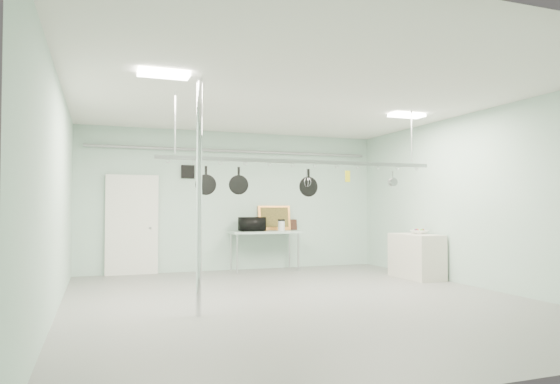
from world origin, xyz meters
name	(u,v)px	position (x,y,z in m)	size (l,w,h in m)	color
floor	(299,300)	(0.00, 0.00, 0.00)	(8.00, 8.00, 0.00)	gray
ceiling	(299,98)	(0.00, 0.00, 3.19)	(7.00, 8.00, 0.02)	silver
back_wall	(235,201)	(0.00, 3.99, 1.60)	(7.00, 0.02, 3.20)	#ABCEBE
right_wall	(478,199)	(3.49, 0.00, 1.60)	(0.02, 8.00, 3.20)	#ABCEBE
door	(132,226)	(-2.30, 3.94, 1.05)	(1.10, 0.10, 2.20)	silver
wall_vent	(188,172)	(-1.10, 3.97, 2.25)	(0.30, 0.04, 0.30)	black
conduit_pipe	(236,151)	(0.00, 3.90, 2.75)	(0.07, 0.07, 6.60)	gray
chrome_pole	(199,196)	(-1.70, -0.60, 1.60)	(0.08, 0.08, 3.20)	silver
prep_table	(265,234)	(0.60, 3.60, 0.83)	(1.60, 0.70, 0.91)	#9EBAAD
side_cabinet	(416,256)	(3.15, 1.40, 0.45)	(0.60, 1.20, 0.90)	beige
pot_rack	(304,160)	(0.20, 0.30, 2.23)	(4.80, 0.06, 1.00)	#B7B7BC
light_panel_left	(164,74)	(-2.20, -0.80, 3.16)	(0.65, 0.30, 0.05)	white
light_panel_right	(407,115)	(2.40, 0.60, 3.16)	(0.65, 0.30, 0.05)	white
microwave	(252,224)	(0.31, 3.63, 1.06)	(0.58, 0.39, 0.32)	black
coffee_canister	(281,226)	(0.98, 3.51, 1.02)	(0.15, 0.15, 0.23)	silver
painting_large	(274,218)	(0.94, 3.90, 1.20)	(0.78, 0.05, 0.58)	orange
painting_small	(291,225)	(1.36, 3.90, 1.03)	(0.30, 0.04, 0.25)	black
fruit_bowl	(419,232)	(3.22, 1.39, 0.94)	(0.33, 0.33, 0.08)	white
skillet_left	(206,180)	(-1.43, 0.30, 1.87)	(0.31, 0.06, 0.44)	black
skillet_mid	(239,181)	(-0.91, 0.30, 1.87)	(0.30, 0.06, 0.43)	black
skillet_right	(309,182)	(0.29, 0.30, 1.86)	(0.33, 0.06, 0.45)	black
whisk	(306,179)	(0.25, 0.30, 1.92)	(0.16, 0.16, 0.33)	#A6A6AB
grater	(348,176)	(1.01, 0.30, 1.98)	(0.09, 0.02, 0.21)	yellow
saucepan	(393,179)	(1.90, 0.30, 1.96)	(0.14, 0.09, 0.26)	silver
fruit_cluster	(419,230)	(3.22, 1.39, 0.98)	(0.24, 0.24, 0.09)	maroon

